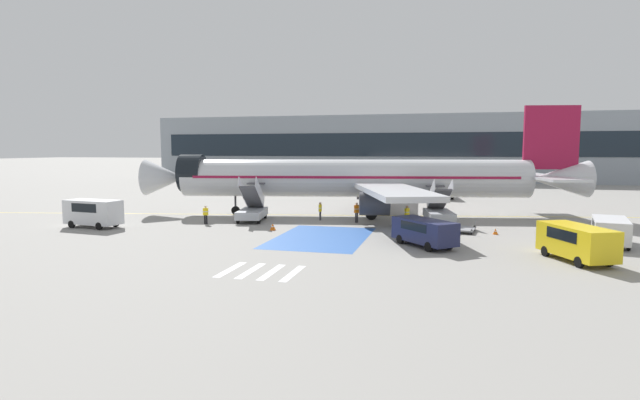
{
  "coord_description": "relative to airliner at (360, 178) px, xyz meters",
  "views": [
    {
      "loc": [
        10.54,
        -48.55,
        6.59
      ],
      "look_at": [
        -1.14,
        -2.99,
        1.79
      ],
      "focal_mm": 28.0,
      "sensor_mm": 36.0,
      "label": 1
    }
  ],
  "objects": [
    {
      "name": "ground_crew_3",
      "position": [
        5.12,
        -5.81,
        -2.68
      ],
      "size": [
        0.43,
        0.48,
        1.78
      ],
      "rotation": [
        0.0,
        0.0,
        4.1
      ],
      "color": "#2D2D33",
      "rests_on": "ground_plane"
    },
    {
      "name": "traffic_cone_1",
      "position": [
        -5.32,
        -10.79,
        -3.43
      ],
      "size": [
        0.49,
        0.49,
        0.55
      ],
      "color": "orange",
      "rests_on": "ground_plane"
    },
    {
      "name": "apron_leadline_yellow",
      "position": [
        -0.62,
        -0.12,
        -3.71
      ],
      "size": [
        76.68,
        15.12,
        0.01
      ],
      "primitive_type": "cube",
      "rotation": [
        0.0,
        0.0,
        1.76
      ],
      "color": "gold",
      "rests_on": "ground_plane"
    },
    {
      "name": "ground_crew_0",
      "position": [
        0.56,
        -4.88,
        -2.65
      ],
      "size": [
        0.48,
        0.45,
        1.83
      ],
      "rotation": [
        0.0,
        0.0,
        3.83
      ],
      "color": "#2D2D33",
      "rests_on": "ground_plane"
    },
    {
      "name": "service_van_3",
      "position": [
        15.88,
        -17.09,
        -2.44
      ],
      "size": [
        3.87,
        5.32,
        2.11
      ],
      "rotation": [
        0.0,
        0.0,
        0.42
      ],
      "color": "yellow",
      "rests_on": "ground_plane"
    },
    {
      "name": "apron_walkway_bar_0",
      "position": [
        -3.02,
        -24.05,
        -3.71
      ],
      "size": [
        0.44,
        3.6,
        0.01
      ],
      "primitive_type": "cube",
      "color": "silver",
      "rests_on": "ground_plane"
    },
    {
      "name": "service_van_2",
      "position": [
        19.38,
        -11.09,
        -2.59
      ],
      "size": [
        3.02,
        5.19,
        1.84
      ],
      "rotation": [
        0.0,
        0.0,
        6.08
      ],
      "color": "silver",
      "rests_on": "ground_plane"
    },
    {
      "name": "terminal_building",
      "position": [
        12.53,
        59.44,
        3.13
      ],
      "size": [
        136.13,
        12.1,
        13.68
      ],
      "color": "#89939E",
      "rests_on": "ground_plane"
    },
    {
      "name": "ground_crew_1",
      "position": [
        -12.18,
        -9.13,
        -2.77
      ],
      "size": [
        0.46,
        0.29,
        1.64
      ],
      "rotation": [
        0.0,
        0.0,
        0.13
      ],
      "color": "black",
      "rests_on": "ground_plane"
    },
    {
      "name": "apron_walkway_bar_3",
      "position": [
        0.58,
        -24.05,
        -3.71
      ],
      "size": [
        0.44,
        3.6,
        0.01
      ],
      "primitive_type": "cube",
      "color": "silver",
      "rests_on": "ground_plane"
    },
    {
      "name": "boarding_stairs_forward",
      "position": [
        -8.98,
        -6.24,
        -2.69
      ],
      "size": [
        3.08,
        5.5,
        4.2
      ],
      "rotation": [
        0.0,
        0.0,
        0.19
      ],
      "color": "#ADB2BA",
      "rests_on": "ground_plane"
    },
    {
      "name": "ground_crew_2",
      "position": [
        -2.98,
        -4.28,
        -2.74
      ],
      "size": [
        0.25,
        0.44,
        1.69
      ],
      "rotation": [
        0.0,
        0.0,
        1.62
      ],
      "color": "#2D2D33",
      "rests_on": "ground_plane"
    },
    {
      "name": "boarding_stairs_aft",
      "position": [
        7.75,
        -2.98,
        -2.72
      ],
      "size": [
        3.08,
        5.5,
        4.03
      ],
      "rotation": [
        0.0,
        0.0,
        0.19
      ],
      "color": "#ADB2BA",
      "rests_on": "ground_plane"
    },
    {
      "name": "traffic_cone_0",
      "position": [
        16.6,
        -5.31,
        -3.46
      ],
      "size": [
        0.44,
        0.44,
        0.49
      ],
      "color": "orange",
      "rests_on": "ground_plane"
    },
    {
      "name": "apron_walkway_bar_2",
      "position": [
        -0.62,
        -24.05,
        -3.71
      ],
      "size": [
        0.44,
        3.6,
        0.01
      ],
      "primitive_type": "cube",
      "color": "silver",
      "rests_on": "ground_plane"
    },
    {
      "name": "airliner",
      "position": [
        0.0,
        0.0,
        0.0
      ],
      "size": [
        43.61,
        31.75,
        10.77
      ],
      "rotation": [
        0.0,
        0.0,
        1.76
      ],
      "color": "silver",
      "rests_on": "ground_plane"
    },
    {
      "name": "apron_stand_patch_blue",
      "position": [
        -0.62,
        -13.14,
        -3.71
      ],
      "size": [
        6.71,
        10.69,
        0.01
      ],
      "primitive_type": "cube",
      "color": "#2856A8",
      "rests_on": "ground_plane"
    },
    {
      "name": "traffic_cone_2",
      "position": [
        12.14,
        -8.42,
        -3.48
      ],
      "size": [
        0.41,
        0.41,
        0.45
      ],
      "color": "orange",
      "rests_on": "ground_plane"
    },
    {
      "name": "service_van_0",
      "position": [
        6.98,
        -14.74,
        -2.58
      ],
      "size": [
        4.69,
        4.95,
        1.85
      ],
      "rotation": [
        0.0,
        0.0,
        3.87
      ],
      "color": "#1E234C",
      "rests_on": "ground_plane"
    },
    {
      "name": "apron_walkway_bar_1",
      "position": [
        -1.82,
        -24.05,
        -3.71
      ],
      "size": [
        0.44,
        3.6,
        0.01
      ],
      "primitive_type": "cube",
      "color": "silver",
      "rests_on": "ground_plane"
    },
    {
      "name": "baggage_cart",
      "position": [
        9.87,
        -7.86,
        -3.45
      ],
      "size": [
        1.88,
        2.8,
        0.87
      ],
      "rotation": [
        0.0,
        0.0,
        6.13
      ],
      "color": "gray",
      "rests_on": "ground_plane"
    },
    {
      "name": "ground_plane",
      "position": [
        -2.11,
        -0.32,
        -3.71
      ],
      "size": [
        600.0,
        600.0,
        0.0
      ],
      "primitive_type": "plane",
      "color": "gray"
    },
    {
      "name": "fuel_tanker",
      "position": [
        7.43,
        22.17,
        -2.07
      ],
      "size": [
        3.8,
        10.83,
        3.27
      ],
      "rotation": [
        0.0,
        0.0,
        0.13
      ],
      "color": "#38383D",
      "rests_on": "ground_plane"
    },
    {
      "name": "service_van_1",
      "position": [
        -20.48,
        -13.21,
        -2.32
      ],
      "size": [
        4.99,
        2.5,
        2.33
      ],
      "rotation": [
        0.0,
        0.0,
        1.46
      ],
      "color": "silver",
      "rests_on": "ground_plane"
    }
  ]
}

